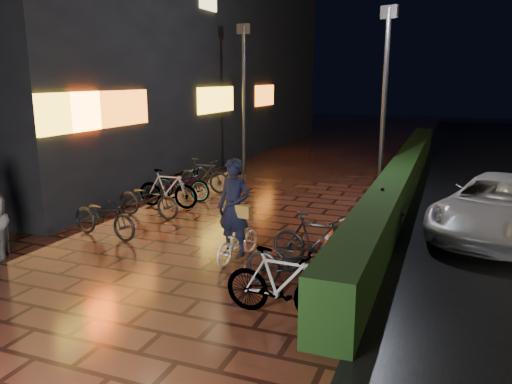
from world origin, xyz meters
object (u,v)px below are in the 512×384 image
at_px(cyclist, 236,224).
at_px(cart_assembly, 388,207).
at_px(traffic_barrier, 349,233).
at_px(van, 500,207).

bearing_deg(cyclist, cart_assembly, 50.42).
distance_m(traffic_barrier, cart_assembly, 1.60).
xyz_separation_m(van, cyclist, (-4.71, -3.49, 0.07)).
height_order(van, cart_assembly, van).
relative_size(traffic_barrier, cart_assembly, 1.46).
height_order(van, cyclist, cyclist).
bearing_deg(traffic_barrier, cart_assembly, 68.77).
distance_m(van, traffic_barrier, 3.55).
xyz_separation_m(van, cart_assembly, (-2.30, -0.58, -0.08)).
bearing_deg(cart_assembly, cyclist, -129.58).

